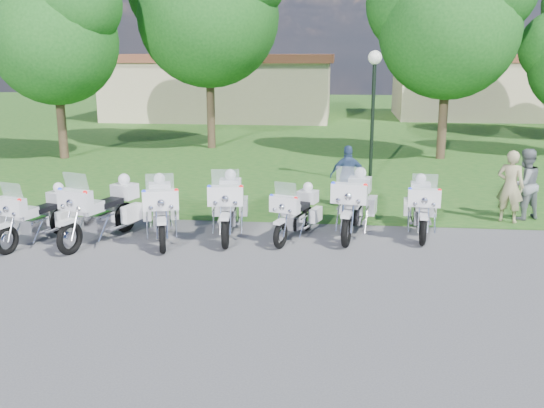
# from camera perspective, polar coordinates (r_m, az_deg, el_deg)

# --- Properties ---
(ground) EXTENTS (100.00, 100.00, 0.00)m
(ground) POSITION_cam_1_polar(r_m,az_deg,el_deg) (12.65, -1.49, -5.48)
(ground) COLOR #4E4E53
(ground) RESTS_ON ground
(grass_lawn) EXTENTS (100.00, 48.00, 0.01)m
(grass_lawn) POSITION_cam_1_polar(r_m,az_deg,el_deg) (39.07, 3.81, 7.87)
(grass_lawn) COLOR #20591C
(grass_lawn) RESTS_ON ground
(motorcycle_0) EXTENTS (1.17, 2.22, 1.53)m
(motorcycle_0) POSITION_cam_1_polar(r_m,az_deg,el_deg) (14.76, -21.16, -0.97)
(motorcycle_0) COLOR black
(motorcycle_0) RESTS_ON ground
(motorcycle_1) EXTENTS (1.39, 2.50, 1.75)m
(motorcycle_1) POSITION_cam_1_polar(r_m,az_deg,el_deg) (14.38, -15.65, -0.55)
(motorcycle_1) COLOR black
(motorcycle_1) RESTS_ON ground
(motorcycle_2) EXTENTS (1.31, 2.47, 1.71)m
(motorcycle_2) POSITION_cam_1_polar(r_m,az_deg,el_deg) (14.23, -10.42, -0.47)
(motorcycle_2) COLOR black
(motorcycle_2) RESTS_ON ground
(motorcycle_3) EXTENTS (1.01, 2.59, 1.74)m
(motorcycle_3) POSITION_cam_1_polar(r_m,az_deg,el_deg) (14.36, -4.12, -0.08)
(motorcycle_3) COLOR black
(motorcycle_3) RESTS_ON ground
(motorcycle_4) EXTENTS (1.16, 2.09, 1.46)m
(motorcycle_4) POSITION_cam_1_polar(r_m,az_deg,el_deg) (14.13, 2.34, -0.78)
(motorcycle_4) COLOR black
(motorcycle_4) RESTS_ON ground
(motorcycle_5) EXTENTS (1.16, 2.64, 1.78)m
(motorcycle_5) POSITION_cam_1_polar(r_m,az_deg,el_deg) (14.54, 7.77, 0.08)
(motorcycle_5) COLOR black
(motorcycle_5) RESTS_ON ground
(motorcycle_6) EXTENTS (0.88, 2.38, 1.60)m
(motorcycle_6) POSITION_cam_1_polar(r_m,az_deg,el_deg) (14.89, 13.88, -0.18)
(motorcycle_6) COLOR black
(motorcycle_6) RESTS_ON ground
(lamp_post) EXTENTS (0.44, 0.44, 4.29)m
(lamp_post) POSITION_cam_1_polar(r_m,az_deg,el_deg) (20.07, 9.56, 11.04)
(lamp_post) COLOR black
(lamp_post) RESTS_ON ground
(tree_0) EXTENTS (5.79, 4.94, 7.72)m
(tree_0) POSITION_cam_1_polar(r_m,az_deg,el_deg) (26.09, -19.91, 15.22)
(tree_0) COLOR #38281C
(tree_0) RESTS_ON ground
(tree_1) EXTENTS (7.18, 6.12, 9.57)m
(tree_1) POSITION_cam_1_polar(r_m,az_deg,el_deg) (27.61, -6.13, 18.39)
(tree_1) COLOR #38281C
(tree_1) RESTS_ON ground
(tree_2) EXTENTS (6.36, 5.43, 8.48)m
(tree_2) POSITION_cam_1_polar(r_m,az_deg,el_deg) (25.49, 16.26, 16.67)
(tree_2) COLOR #38281C
(tree_2) RESTS_ON ground
(building_west) EXTENTS (14.56, 8.32, 4.10)m
(building_west) POSITION_cam_1_polar(r_m,az_deg,el_deg) (40.59, -4.73, 11.01)
(building_west) COLOR #BEAD89
(building_west) RESTS_ON ground
(building_east) EXTENTS (11.44, 7.28, 4.10)m
(building_east) POSITION_cam_1_polar(r_m,az_deg,el_deg) (42.91, 19.14, 10.46)
(building_east) COLOR #BEAD89
(building_east) RESTS_ON ground
(bystander_a) EXTENTS (0.81, 0.71, 1.85)m
(bystander_a) POSITION_cam_1_polar(r_m,az_deg,el_deg) (16.48, 21.51, 1.52)
(bystander_a) COLOR tan
(bystander_a) RESTS_ON ground
(bystander_b) EXTENTS (1.12, 1.03, 1.85)m
(bystander_b) POSITION_cam_1_polar(r_m,az_deg,el_deg) (16.92, 22.66, 1.71)
(bystander_b) COLOR gray
(bystander_b) RESTS_ON ground
(bystander_c) EXTENTS (1.04, 0.49, 1.73)m
(bystander_c) POSITION_cam_1_polar(r_m,az_deg,el_deg) (17.06, 7.17, 2.59)
(bystander_c) COLOR navy
(bystander_c) RESTS_ON ground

